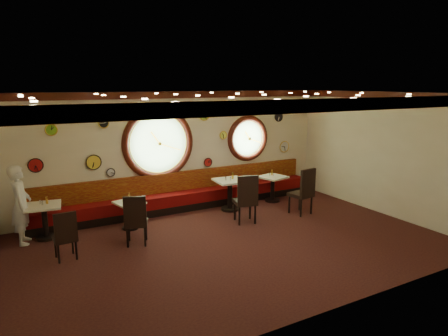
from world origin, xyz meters
TOP-DOWN VIEW (x-y plane):
  - floor at (0.00, 0.00)m, footprint 9.00×6.00m
  - ceiling at (0.00, 0.00)m, footprint 9.00×6.00m
  - wall_back at (0.00, 3.00)m, footprint 9.00×0.02m
  - wall_front at (0.00, -3.00)m, footprint 9.00×0.02m
  - wall_right at (4.50, 0.00)m, footprint 0.02×6.00m
  - molding_back at (0.00, 2.95)m, footprint 9.00×0.10m
  - molding_front at (0.00, -2.95)m, footprint 9.00×0.10m
  - molding_right at (4.45, 0.00)m, footprint 0.10×6.00m
  - banquette_base at (0.00, 2.72)m, footprint 8.00×0.55m
  - banquette_seat at (0.00, 2.72)m, footprint 8.00×0.55m
  - banquette_back at (0.00, 2.94)m, footprint 8.00×0.10m
  - porthole_left_glass at (-0.60, 3.00)m, footprint 1.66×0.02m
  - porthole_left_frame at (-0.60, 2.98)m, footprint 1.98×0.18m
  - porthole_left_ring at (-0.60, 2.95)m, footprint 1.61×0.03m
  - porthole_right_glass at (2.20, 3.00)m, footprint 1.10×0.02m
  - porthole_right_frame at (2.20, 2.98)m, footprint 1.38×0.18m
  - porthole_right_ring at (2.20, 2.95)m, footprint 1.09×0.03m
  - wall_clock_0 at (-2.30, 2.96)m, footprint 0.36×0.03m
  - wall_clock_1 at (3.55, 2.96)m, footprint 0.34×0.03m
  - wall_clock_2 at (-3.60, 2.96)m, footprint 0.32×0.03m
  - wall_clock_3 at (0.85, 2.96)m, footprint 0.24×0.03m
  - wall_clock_4 at (-3.20, 2.96)m, footprint 0.26×0.03m
  - wall_clock_5 at (3.30, 2.96)m, footprint 0.28×0.03m
  - wall_clock_6 at (1.35, 2.96)m, footprint 0.22×0.03m
  - wall_clock_7 at (-2.00, 2.96)m, footprint 0.24×0.03m
  - wall_clock_8 at (-1.90, 2.96)m, footprint 0.20×0.03m
  - wall_clock_9 at (0.75, 2.96)m, footprint 0.30×0.03m
  - table_a at (-3.56, 2.24)m, footprint 0.80×0.80m
  - table_b at (-1.74, 1.95)m, footprint 0.73×0.73m
  - table_c at (1.07, 2.06)m, footprint 0.83×0.83m
  - table_d at (2.58, 2.18)m, footprint 0.83×0.83m
  - chair_a at (-3.31, 0.83)m, footprint 0.44×0.44m
  - chair_b at (-1.90, 0.88)m, footprint 0.60×0.60m
  - chair_c at (0.89, 0.93)m, footprint 0.63×0.63m
  - chair_d at (2.58, 0.78)m, footprint 0.60×0.60m
  - condiment_a_salt at (-3.62, 2.33)m, footprint 0.03×0.03m
  - condiment_b_salt at (-1.85, 2.04)m, footprint 0.04×0.04m
  - condiment_c_salt at (0.93, 2.05)m, footprint 0.04×0.04m
  - condiment_d_salt at (2.52, 2.26)m, footprint 0.03×0.03m
  - condiment_a_pepper at (-3.58, 2.23)m, footprint 0.04×0.04m
  - condiment_b_pepper at (-1.68, 1.93)m, footprint 0.03×0.03m
  - condiment_c_pepper at (1.03, 1.97)m, footprint 0.03×0.03m
  - condiment_d_pepper at (2.61, 2.20)m, footprint 0.03×0.03m
  - condiment_a_bottle at (-3.48, 2.29)m, footprint 0.05×0.05m
  - condiment_b_bottle at (-1.70, 2.06)m, footprint 0.06×0.06m
  - condiment_c_bottle at (1.18, 2.11)m, footprint 0.05×0.05m
  - condiment_d_bottle at (2.63, 2.31)m, footprint 0.05×0.05m
  - waiter at (-4.00, 2.20)m, footprint 0.49×0.68m

SIDE VIEW (x-z plane):
  - floor at x=0.00m, z-range 0.00..0.00m
  - banquette_base at x=0.00m, z-range 0.00..0.20m
  - banquette_seat at x=0.00m, z-range 0.20..0.50m
  - table_b at x=-1.74m, z-range 0.09..0.76m
  - table_d at x=2.58m, z-range 0.10..0.86m
  - table_a at x=-3.56m, z-range 0.10..0.89m
  - table_c at x=1.07m, z-range 0.11..0.97m
  - chair_a at x=-3.31m, z-range 0.26..0.88m
  - chair_b at x=-1.90m, z-range 0.29..0.98m
  - chair_c at x=0.89m, z-range 0.32..1.09m
  - chair_d at x=2.58m, z-range 0.33..1.10m
  - condiment_b_pepper at x=-1.68m, z-range 0.67..0.77m
  - condiment_b_salt at x=-1.85m, z-range 0.67..0.77m
  - banquette_back at x=0.00m, z-range 0.48..1.02m
  - condiment_b_bottle at x=-1.70m, z-range 0.67..0.85m
  - condiment_d_salt at x=2.52m, z-range 0.76..0.85m
  - condiment_d_pepper at x=2.61m, z-range 0.76..0.85m
  - condiment_a_salt at x=-3.62m, z-range 0.79..0.88m
  - condiment_a_pepper at x=-3.58m, z-range 0.79..0.89m
  - condiment_d_bottle at x=2.63m, z-range 0.76..0.93m
  - waiter at x=-4.00m, z-range 0.00..1.72m
  - condiment_a_bottle at x=-3.48m, z-range 0.79..0.95m
  - condiment_c_pepper at x=1.03m, z-range 0.86..0.95m
  - condiment_c_salt at x=0.93m, z-range 0.86..0.96m
  - condiment_c_bottle at x=1.18m, z-range 0.86..1.03m
  - wall_clock_3 at x=0.85m, z-range 1.08..1.32m
  - wall_clock_8 at x=-1.90m, z-range 1.10..1.30m
  - wall_clock_1 at x=3.55m, z-range 1.28..1.62m
  - wall_clock_0 at x=-2.30m, z-range 1.32..1.68m
  - wall_clock_2 at x=-3.60m, z-range 1.39..1.71m
  - wall_back at x=0.00m, z-range 0.00..3.20m
  - wall_front at x=0.00m, z-range 0.00..3.20m
  - wall_right at x=4.50m, z-range 0.00..3.20m
  - porthole_right_ring at x=2.20m, z-range 1.26..2.34m
  - porthole_right_glass at x=2.20m, z-range 1.25..2.35m
  - porthole_right_frame at x=2.20m, z-range 1.11..2.49m
  - porthole_left_glass at x=-0.60m, z-range 1.02..2.68m
  - porthole_left_frame at x=-0.60m, z-range 0.86..2.84m
  - porthole_left_ring at x=-0.60m, z-range 1.04..2.66m
  - wall_clock_6 at x=1.35m, z-range 1.84..2.06m
  - wall_clock_4 at x=-3.20m, z-range 2.22..2.48m
  - wall_clock_5 at x=3.30m, z-range 2.26..2.54m
  - wall_clock_7 at x=-2.00m, z-range 2.33..2.57m
  - wall_clock_9 at x=0.75m, z-range 2.40..2.70m
  - molding_back at x=0.00m, z-range 3.02..3.20m
  - molding_front at x=0.00m, z-range 3.02..3.20m
  - molding_right at x=4.45m, z-range 3.02..3.20m
  - ceiling at x=0.00m, z-range 3.19..3.21m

